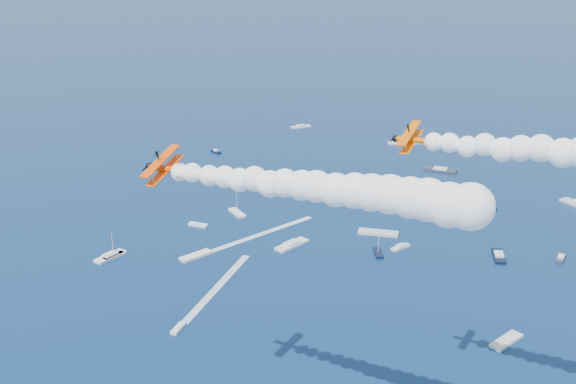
% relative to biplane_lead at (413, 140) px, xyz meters
% --- Properties ---
extents(biplane_lead, '(7.00, 8.49, 6.70)m').
position_rel_biplane_lead_xyz_m(biplane_lead, '(0.00, 0.00, 0.00)').
color(biplane_lead, '#FC6605').
extents(biplane_trail, '(8.41, 10.26, 8.21)m').
position_rel_biplane_lead_xyz_m(biplane_trail, '(-33.58, -15.93, -4.78)').
color(biplane_trail, '#FF4A05').
extents(smoke_trail_trail, '(50.48, 13.50, 9.57)m').
position_rel_biplane_lead_xyz_m(smoke_trail_trail, '(-8.56, -17.99, -2.91)').
color(smoke_trail_trail, white).
extents(spectator_boats, '(193.79, 172.31, 0.70)m').
position_rel_biplane_lead_xyz_m(spectator_boats, '(-22.14, 94.48, -55.08)').
color(spectator_boats, white).
rests_on(spectator_boats, ground).
extents(boat_wakes, '(54.26, 181.34, 0.04)m').
position_rel_biplane_lead_xyz_m(boat_wakes, '(-52.22, 97.68, -55.40)').
color(boat_wakes, white).
rests_on(boat_wakes, ground).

